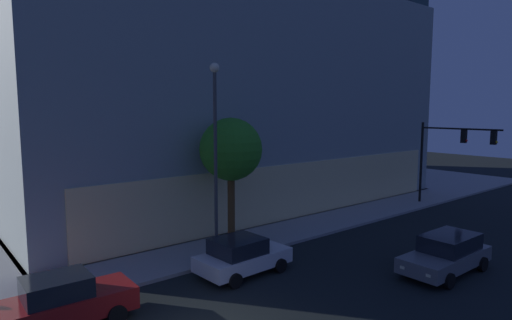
% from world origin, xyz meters
% --- Properties ---
extents(modern_building, '(31.41, 30.27, 18.47)m').
position_xyz_m(modern_building, '(12.56, 23.52, 9.16)').
color(modern_building, '#4C4C51').
rests_on(modern_building, ground).
extents(traffic_light_far_corner, '(0.37, 5.52, 5.87)m').
position_xyz_m(traffic_light_far_corner, '(22.95, 4.08, 4.37)').
color(traffic_light_far_corner, black).
rests_on(traffic_light_far_corner, sidewalk_corner).
extents(street_lamp_sidewalk, '(0.44, 0.44, 8.86)m').
position_xyz_m(street_lamp_sidewalk, '(4.36, 5.70, 5.63)').
color(street_lamp_sidewalk, '#444444').
rests_on(street_lamp_sidewalk, sidewalk_corner).
extents(sidewalk_tree, '(3.15, 3.15, 6.41)m').
position_xyz_m(sidewalk_tree, '(6.11, 6.92, 4.93)').
color(sidewalk_tree, brown).
rests_on(sidewalk_tree, sidewalk_corner).
extents(car_red, '(4.17, 2.06, 1.71)m').
position_xyz_m(car_red, '(-2.90, 3.61, 0.85)').
color(car_red, maroon).
rests_on(car_red, ground).
extents(car_white, '(4.11, 2.32, 1.58)m').
position_xyz_m(car_white, '(4.22, 3.59, 0.80)').
color(car_white, silver).
rests_on(car_white, ground).
extents(car_grey, '(4.72, 2.12, 1.62)m').
position_xyz_m(car_grey, '(11.11, -1.84, 0.83)').
color(car_grey, slate).
rests_on(car_grey, ground).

